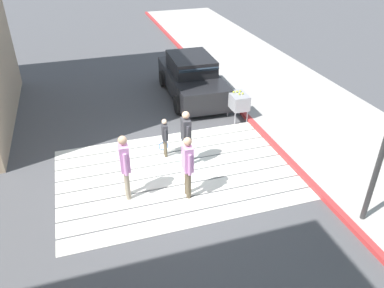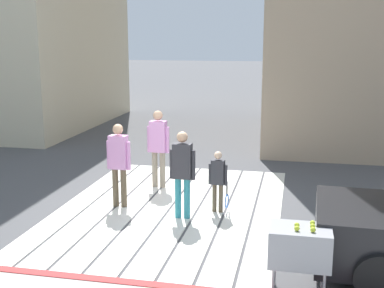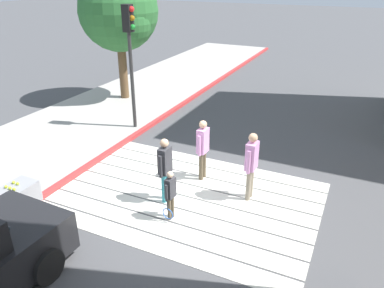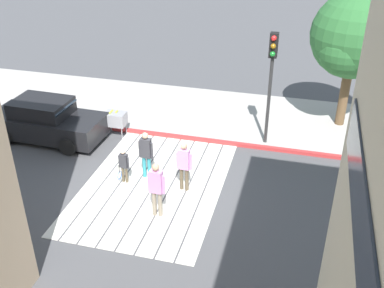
% 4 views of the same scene
% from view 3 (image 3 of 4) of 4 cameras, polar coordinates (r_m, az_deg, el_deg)
% --- Properties ---
extents(ground_plane, '(120.00, 120.00, 0.00)m').
position_cam_3_polar(ground_plane, '(9.50, -0.76, -8.08)').
color(ground_plane, '#4C4C4F').
extents(crosswalk_stripes, '(6.40, 4.35, 0.01)m').
position_cam_3_polar(crosswalk_stripes, '(9.50, -0.76, -8.05)').
color(crosswalk_stripes, silver).
rests_on(crosswalk_stripes, ground).
extents(sidewalk_west, '(4.80, 40.00, 0.12)m').
position_cam_3_polar(sidewalk_west, '(12.66, -24.20, -1.24)').
color(sidewalk_west, '#ADA8A0').
rests_on(sidewalk_west, ground).
extents(curb_painted, '(0.16, 40.00, 0.13)m').
position_cam_3_polar(curb_painted, '(11.09, -16.07, -3.58)').
color(curb_painted, '#BC3333').
rests_on(curb_painted, ground).
extents(traffic_light_corner, '(0.39, 0.28, 4.24)m').
position_cam_3_polar(traffic_light_corner, '(12.70, -9.45, 14.92)').
color(traffic_light_corner, '#2D2D2D').
rests_on(traffic_light_corner, ground).
extents(street_tree, '(3.20, 3.20, 5.32)m').
position_cam_3_polar(street_tree, '(16.02, -10.95, 18.99)').
color(street_tree, brown).
rests_on(street_tree, ground).
extents(tennis_ball_cart, '(0.56, 0.80, 1.02)m').
position_cam_3_polar(tennis_ball_cart, '(9.10, -25.04, -7.20)').
color(tennis_ball_cart, '#99999E').
rests_on(tennis_ball_cart, ground).
extents(pedestrian_adult_lead, '(0.23, 0.50, 1.70)m').
position_cam_3_polar(pedestrian_adult_lead, '(9.84, 1.65, -0.26)').
color(pedestrian_adult_lead, brown).
rests_on(pedestrian_adult_lead, ground).
extents(pedestrian_adult_trailing, '(0.24, 0.52, 1.77)m').
position_cam_3_polar(pedestrian_adult_trailing, '(9.05, 9.07, -2.69)').
color(pedestrian_adult_trailing, gray).
rests_on(pedestrian_adult_trailing, ground).
extents(pedestrian_adult_side, '(0.22, 0.49, 1.67)m').
position_cam_3_polar(pedestrian_adult_side, '(8.90, -4.14, -3.35)').
color(pedestrian_adult_side, teal).
rests_on(pedestrian_adult_side, ground).
extents(pedestrian_child_with_racket, '(0.29, 0.39, 1.22)m').
position_cam_3_polar(pedestrian_child_with_racket, '(8.39, -3.34, -7.51)').
color(pedestrian_child_with_racket, brown).
rests_on(pedestrian_child_with_racket, ground).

